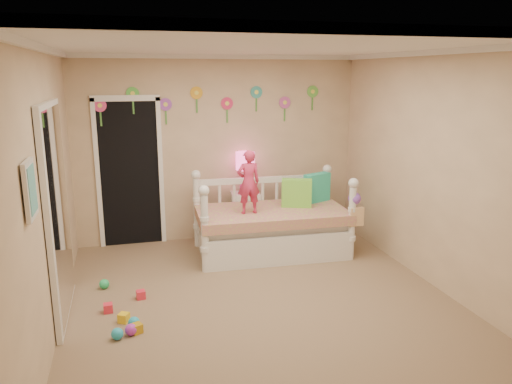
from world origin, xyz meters
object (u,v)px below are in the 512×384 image
object	(u,v)px
daybed	(271,214)
nightstand	(246,216)
child	(249,182)
table_lamp	(245,166)

from	to	relation	value
daybed	nightstand	distance (m)	0.73
daybed	nightstand	size ratio (longest dim) A/B	2.94
daybed	child	xyz separation A→B (m)	(-0.34, -0.10, 0.47)
table_lamp	nightstand	bearing A→B (deg)	0.00
daybed	child	bearing A→B (deg)	-160.40
child	table_lamp	size ratio (longest dim) A/B	1.38
nightstand	table_lamp	bearing A→B (deg)	0.00
nightstand	child	bearing A→B (deg)	-93.51
child	nightstand	bearing A→B (deg)	-102.49
child	table_lamp	bearing A→B (deg)	-102.49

